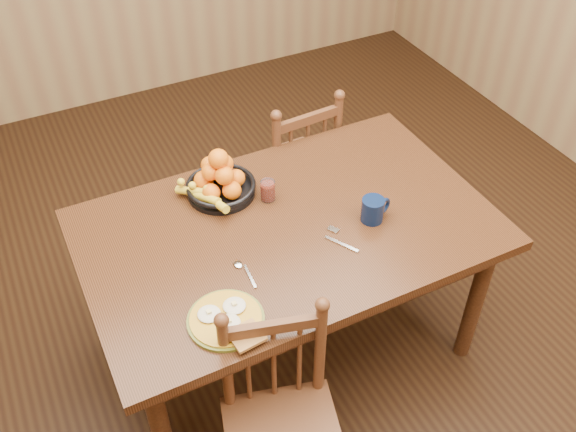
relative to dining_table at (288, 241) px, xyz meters
name	(u,v)px	position (x,y,z in m)	size (l,w,h in m)	color
room	(288,92)	(0.00, 0.00, 0.68)	(4.52, 5.02, 2.72)	black
dining_table	(288,241)	(0.00, 0.00, 0.00)	(1.60, 1.00, 0.75)	black
chair_far	(292,170)	(0.36, 0.66, -0.23)	(0.43, 0.42, 0.90)	#432614
chair_near	(281,425)	(-0.32, -0.59, -0.24)	(0.48, 0.47, 0.88)	#432614
breakfast_plate	(227,320)	(-0.40, -0.34, 0.10)	(0.26, 0.29, 0.04)	#59601E
fork	(339,239)	(0.14, -0.16, 0.09)	(0.08, 0.18, 0.00)	silver
spoon	(242,268)	(-0.25, -0.13, 0.09)	(0.04, 0.16, 0.01)	silver
coffee_mug	(374,209)	(0.32, -0.12, 0.14)	(0.13, 0.09, 0.10)	#091634
juice_glass	(268,191)	(0.00, 0.18, 0.13)	(0.06, 0.06, 0.09)	silver
fruit_bowl	(219,181)	(-0.17, 0.30, 0.15)	(0.32, 0.32, 0.22)	black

